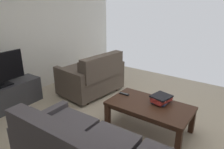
{
  "coord_description": "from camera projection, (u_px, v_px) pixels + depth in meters",
  "views": [
    {
      "loc": [
        -1.25,
        2.31,
        1.85
      ],
      "look_at": [
        0.21,
        0.27,
        0.93
      ],
      "focal_mm": 33.94,
      "sensor_mm": 36.0,
      "label": 1
    }
  ],
  "objects": [
    {
      "name": "ground_plane",
      "position": [
        134.0,
        132.0,
        3.08
      ],
      "size": [
        4.98,
        5.11,
        0.01
      ],
      "primitive_type": "cube",
      "color": "#B7A88E"
    },
    {
      "name": "wall_right",
      "position": [
        21.0,
        21.0,
        3.95
      ],
      "size": [
        0.12,
        5.11,
        2.87
      ],
      "primitive_type": "cube",
      "color": "silver",
      "rests_on": "ground"
    },
    {
      "name": "loveseat_near",
      "position": [
        92.0,
        76.0,
        4.22
      ],
      "size": [
        0.94,
        1.25,
        0.85
      ],
      "color": "black",
      "rests_on": "ground"
    },
    {
      "name": "coffee_table",
      "position": [
        149.0,
        108.0,
        3.04
      ],
      "size": [
        1.17,
        0.66,
        0.4
      ],
      "color": "#3D2316",
      "rests_on": "ground"
    },
    {
      "name": "tv_stand",
      "position": [
        4.0,
        98.0,
        3.62
      ],
      "size": [
        0.41,
        1.28,
        0.45
      ],
      "color": "#38383D",
      "rests_on": "ground"
    },
    {
      "name": "book_stack",
      "position": [
        161.0,
        99.0,
        3.06
      ],
      "size": [
        0.29,
        0.32,
        0.11
      ],
      "color": "#385693",
      "rests_on": "coffee_table"
    },
    {
      "name": "tv_remote",
      "position": [
        124.0,
        94.0,
        3.33
      ],
      "size": [
        0.16,
        0.05,
        0.02
      ],
      "color": "black",
      "rests_on": "coffee_table"
    }
  ]
}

